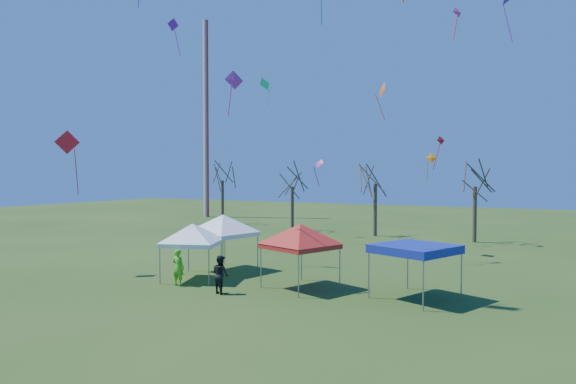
% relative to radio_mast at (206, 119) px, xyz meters
% --- Properties ---
extents(ground, '(140.00, 140.00, 0.00)m').
position_rel_radio_mast_xyz_m(ground, '(28.00, -34.00, -12.50)').
color(ground, '#274215').
rests_on(ground, ground).
extents(radio_mast, '(0.70, 0.70, 25.00)m').
position_rel_radio_mast_xyz_m(radio_mast, '(0.00, 0.00, 0.00)').
color(radio_mast, silver).
rests_on(radio_mast, ground).
extents(tree_0, '(3.83, 3.83, 8.44)m').
position_rel_radio_mast_xyz_m(tree_0, '(7.15, -6.62, -6.01)').
color(tree_0, '#3D2D21').
rests_on(tree_0, ground).
extents(tree_1, '(3.42, 3.42, 7.54)m').
position_rel_radio_mast_xyz_m(tree_1, '(17.23, -9.35, -6.71)').
color(tree_1, '#3D2D21').
rests_on(tree_1, ground).
extents(tree_2, '(3.71, 3.71, 8.18)m').
position_rel_radio_mast_xyz_m(tree_2, '(25.63, -9.62, -6.21)').
color(tree_2, '#3D2D21').
rests_on(tree_2, ground).
extents(tree_3, '(3.59, 3.59, 7.91)m').
position_rel_radio_mast_xyz_m(tree_3, '(34.03, -9.96, -6.42)').
color(tree_3, '#3D2D21').
rests_on(tree_3, ground).
extents(tent_white_west, '(3.61, 3.61, 3.37)m').
position_rel_radio_mast_xyz_m(tent_white_west, '(23.21, -32.20, -9.78)').
color(tent_white_west, gray).
rests_on(tent_white_west, ground).
extents(tent_white_mid, '(4.07, 4.07, 3.68)m').
position_rel_radio_mast_xyz_m(tent_white_mid, '(23.18, -29.41, -9.53)').
color(tent_white_mid, gray).
rests_on(tent_white_mid, ground).
extents(tent_red, '(3.80, 3.80, 3.58)m').
position_rel_radio_mast_xyz_m(tent_red, '(29.01, -31.35, -9.61)').
color(tent_red, gray).
rests_on(tent_red, ground).
extents(tent_blue, '(3.93, 3.93, 2.38)m').
position_rel_radio_mast_xyz_m(tent_blue, '(34.41, -30.91, -10.31)').
color(tent_blue, gray).
rests_on(tent_blue, ground).
extents(person_green, '(0.66, 0.44, 1.80)m').
position_rel_radio_mast_xyz_m(person_green, '(23.47, -33.65, -11.60)').
color(person_green, '#48BF1E').
rests_on(person_green, ground).
extents(person_dark, '(1.03, 0.92, 1.76)m').
position_rel_radio_mast_xyz_m(person_dark, '(26.26, -34.03, -11.62)').
color(person_dark, black).
rests_on(person_dark, ground).
extents(kite_14, '(1.10, 1.29, 3.51)m').
position_rel_radio_mast_xyz_m(kite_14, '(16.04, -33.96, -5.30)').
color(kite_14, red).
rests_on(kite_14, ground).
extents(kite_2, '(1.43, 1.14, 3.06)m').
position_rel_radio_mast_xyz_m(kite_2, '(16.77, -13.72, 0.97)').
color(kite_2, '#0CBFB1').
rests_on(kite_2, ground).
extents(kite_19, '(0.94, 0.72, 2.29)m').
position_rel_radio_mast_xyz_m(kite_19, '(31.26, -13.24, -5.83)').
color(kite_19, orange).
rests_on(kite_19, ground).
extents(kite_1, '(0.75, 0.95, 2.22)m').
position_rel_radio_mast_xyz_m(kite_1, '(26.18, -32.73, -2.56)').
color(kite_1, '#D93097').
rests_on(kite_1, ground).
extents(kite_11, '(1.00, 1.18, 2.60)m').
position_rel_radio_mast_xyz_m(kite_11, '(29.08, -18.91, -1.25)').
color(kite_11, '#FC590D').
rests_on(kite_11, ground).
extents(kite_22, '(0.94, 0.98, 2.69)m').
position_rel_radio_mast_xyz_m(kite_22, '(31.60, -11.52, -4.45)').
color(kite_22, red).
rests_on(kite_22, ground).
extents(kite_13, '(1.04, 0.87, 2.23)m').
position_rel_radio_mast_xyz_m(kite_13, '(23.26, -16.46, -6.21)').
color(kite_13, '#D42F8B').
rests_on(kite_13, ground).
extents(kite_7, '(0.84, 1.04, 2.87)m').
position_rel_radio_mast_xyz_m(kite_7, '(13.56, -22.21, 4.38)').
color(kite_7, purple).
rests_on(kite_7, ground).
extents(kite_18, '(0.58, 0.70, 1.66)m').
position_rel_radio_mast_xyz_m(kite_18, '(35.17, -25.64, 1.25)').
color(kite_18, '#F23571').
rests_on(kite_18, ground).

